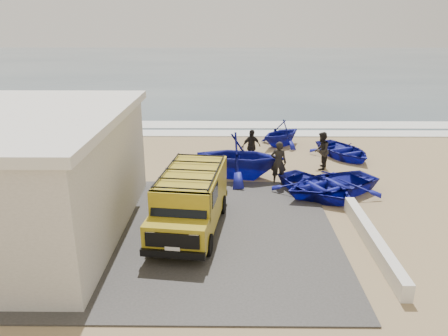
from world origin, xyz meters
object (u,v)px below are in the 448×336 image
object	(u,v)px
fisherman_front	(279,162)
boat_near_left	(316,187)
building	(2,175)
boat_mid_right	(343,150)
boat_mid_left	(239,156)
boat_near_right	(330,184)
van	(191,198)
fisherman_middle	(321,151)
parapet	(373,240)
boat_far_left	(281,133)
fisherman_back	(251,147)

from	to	relation	value
fisherman_front	boat_near_left	bearing A→B (deg)	145.32
building	boat_near_left	size ratio (longest dim) A/B	2.40
boat_mid_right	fisherman_front	size ratio (longest dim) A/B	1.90
building	fisherman_front	xyz separation A→B (m)	(10.02, 5.01, -1.17)
building	boat_mid_left	size ratio (longest dim) A/B	2.28
boat_near_right	fisherman_front	xyz separation A→B (m)	(-2.10, 1.34, 0.53)
van	building	bearing A→B (deg)	-169.59
fisherman_middle	fisherman_front	bearing A→B (deg)	-28.72
building	van	bearing A→B (deg)	3.16
parapet	van	bearing A→B (deg)	167.53
boat_far_left	parapet	bearing A→B (deg)	-35.57
parapet	boat_near_right	bearing A→B (deg)	94.69
fisherman_front	fisherman_middle	size ratio (longest dim) A/B	1.04
boat_mid_left	fisherman_back	bearing A→B (deg)	-6.50
boat_near_right	boat_mid_right	size ratio (longest dim) A/B	1.17
boat_near_left	van	bearing A→B (deg)	178.40
boat_near_left	boat_mid_right	xyz separation A→B (m)	(2.52, 5.46, -0.02)
boat_near_right	fisherman_front	world-z (taller)	fisherman_front
boat_mid_left	fisherman_middle	bearing A→B (deg)	-62.09
building	boat_mid_right	world-z (taller)	building
boat_near_left	boat_far_left	bearing A→B (deg)	61.29
boat_mid_right	van	bearing A→B (deg)	-155.69
building	fisherman_middle	size ratio (longest dim) A/B	4.94
parapet	van	distance (m)	6.33
boat_near_left	boat_near_right	world-z (taller)	boat_near_right
fisherman_middle	building	bearing A→B (deg)	-39.44
van	boat_near_left	size ratio (longest dim) A/B	1.35
boat_near_left	parapet	bearing A→B (deg)	-110.42
building	fisherman_front	bearing A→B (deg)	26.56
boat_near_left	fisherman_middle	world-z (taller)	fisherman_middle
parapet	boat_near_left	size ratio (longest dim) A/B	1.53
building	boat_mid_right	bearing A→B (deg)	32.62
building	fisherman_front	world-z (taller)	building
van	boat_near_left	xyz separation A→B (m)	(5.09, 3.14, -0.77)
van	boat_near_left	world-z (taller)	van
boat_mid_left	fisherman_front	xyz separation A→B (m)	(1.76, -0.73, -0.10)
boat_far_left	fisherman_back	world-z (taller)	fisherman_back
boat_far_left	fisherman_back	bearing A→B (deg)	-73.36
fisherman_front	fisherman_middle	distance (m)	3.09
building	fisherman_front	distance (m)	11.26
parapet	fisherman_middle	bearing A→B (deg)	90.87
boat_mid_left	boat_far_left	bearing A→B (deg)	-14.64
boat_near_left	fisherman_front	world-z (taller)	fisherman_front
boat_mid_right	fisherman_front	xyz separation A→B (m)	(-3.98, -3.95, 0.60)
boat_mid_left	parapet	bearing A→B (deg)	-136.96
boat_mid_right	fisherman_middle	distance (m)	2.59
boat_near_right	fisherman_front	distance (m)	2.55
building	boat_near_left	bearing A→B (deg)	16.93
van	boat_far_left	xyz separation A→B (m)	(4.47, 10.86, -0.40)
boat_mid_left	boat_mid_right	size ratio (longest dim) A/B	1.09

